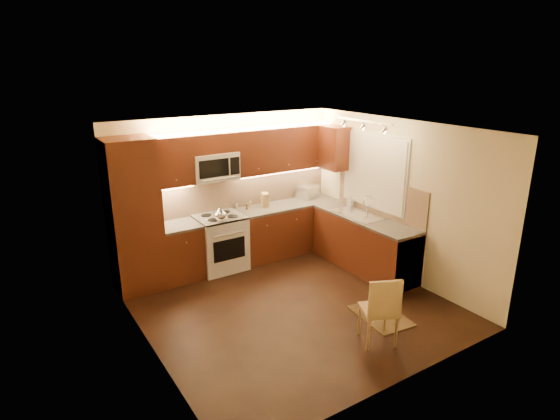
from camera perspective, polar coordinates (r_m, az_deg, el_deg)
floor at (r=6.70m, az=1.48°, el=-11.68°), size 4.00×4.00×0.01m
ceiling at (r=5.89m, az=1.68°, el=10.02°), size 4.00×4.00×0.01m
wall_back at (r=7.84m, az=-6.65°, el=2.54°), size 4.00×0.01×2.50m
wall_front at (r=4.79m, az=15.25°, el=-8.17°), size 4.00×0.01×2.50m
wall_left at (r=5.39m, az=-16.40°, el=-5.26°), size 0.01×4.00×2.50m
wall_right at (r=7.44m, az=14.45°, el=1.25°), size 0.01×4.00×2.50m
pantry at (r=7.06m, az=-17.62°, el=-0.77°), size 0.70×0.60×2.30m
base_cab_back_left at (r=7.48m, az=-12.24°, el=-5.16°), size 0.62×0.60×0.86m
counter_back_left at (r=7.32m, az=-12.47°, el=-1.91°), size 0.62×0.60×0.04m
base_cab_back_right at (r=8.33m, az=0.90°, el=-2.33°), size 1.92×0.60×0.86m
counter_back_right at (r=8.19m, az=0.92°, el=0.62°), size 1.92×0.60×0.04m
base_cab_right at (r=7.76m, az=10.32°, el=-4.17°), size 0.60×2.00×0.86m
counter_right at (r=7.61m, az=10.50°, el=-1.03°), size 0.60×2.00×0.04m
dishwasher at (r=7.31m, az=14.03°, el=-5.85°), size 0.58×0.60×0.84m
backsplash_back at (r=8.00m, az=-4.35°, el=2.55°), size 3.30×0.02×0.60m
backsplash_right at (r=7.71m, az=12.22°, el=1.60°), size 0.02×2.00×0.60m
upper_cab_back_left at (r=7.17m, az=-13.35°, el=5.89°), size 0.62×0.35×0.75m
upper_cab_back_right at (r=8.05m, az=0.46°, el=7.63°), size 1.92×0.35×0.75m
upper_cab_bridge at (r=7.38m, az=-8.39°, el=8.24°), size 0.76×0.35×0.31m
upper_cab_right_corner at (r=8.17m, az=6.76°, el=7.65°), size 0.35×0.50×0.75m
stove at (r=7.69m, az=-7.38°, el=-4.01°), size 0.76×0.65×0.92m
microwave at (r=7.44m, az=-8.21°, el=5.38°), size 0.76×0.38×0.44m
window_frame at (r=7.71m, az=11.61°, el=4.72°), size 0.03×1.44×1.24m
window_blinds at (r=7.70m, az=11.50°, el=4.70°), size 0.02×1.36×1.16m
sink at (r=7.68m, az=9.79°, el=-0.06°), size 0.52×0.86×0.15m
faucet at (r=7.78m, az=10.80°, el=0.69°), size 0.20×0.04×0.30m
track_light_bar at (r=7.16m, az=10.32°, el=10.81°), size 0.04×1.20×0.03m
kettle at (r=7.27m, az=-7.42°, el=-0.46°), size 0.22×0.22×0.23m
toaster_oven at (r=8.56m, az=3.42°, el=2.29°), size 0.45×0.40×0.23m
knife_block at (r=8.03m, az=-1.87°, el=1.29°), size 0.15×0.20×0.24m
spice_jar_a at (r=8.00m, az=-3.82°, el=0.69°), size 0.05×0.05×0.10m
spice_jar_b at (r=7.88m, az=-4.13°, el=0.44°), size 0.04×0.04×0.10m
spice_jar_c at (r=7.94m, az=-5.39°, el=0.53°), size 0.06×0.06×0.10m
spice_jar_d at (r=8.06m, az=-3.74°, el=0.79°), size 0.06×0.06×0.09m
soap_bottle at (r=8.13m, az=8.69°, el=1.14°), size 0.10×0.11×0.19m
rug at (r=6.58m, az=12.34°, el=-12.66°), size 0.63×0.88×0.01m
dining_chair at (r=5.83m, az=12.10°, el=-11.80°), size 0.53×0.53×0.91m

